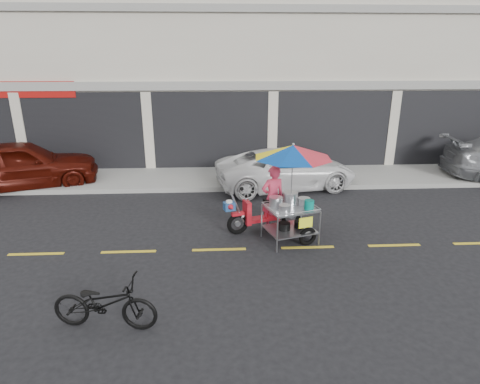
{
  "coord_description": "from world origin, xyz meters",
  "views": [
    {
      "loc": [
        -1.96,
        -8.07,
        4.12
      ],
      "look_at": [
        -1.5,
        0.6,
        1.15
      ],
      "focal_mm": 30.0,
      "sensor_mm": 36.0,
      "label": 1
    }
  ],
  "objects_px": {
    "maroon_sedan": "(20,165)",
    "food_vendor_rig": "(284,178)",
    "near_bicycle": "(105,303)",
    "white_pickup": "(286,169)"
  },
  "relations": [
    {
      "from": "near_bicycle",
      "to": "food_vendor_rig",
      "type": "height_order",
      "value": "food_vendor_rig"
    },
    {
      "from": "white_pickup",
      "to": "near_bicycle",
      "type": "distance_m",
      "value": 8.01
    },
    {
      "from": "white_pickup",
      "to": "near_bicycle",
      "type": "xyz_separation_m",
      "value": [
        -3.99,
        -6.94,
        -0.19
      ]
    },
    {
      "from": "near_bicycle",
      "to": "food_vendor_rig",
      "type": "distance_m",
      "value": 4.76
    },
    {
      "from": "food_vendor_rig",
      "to": "white_pickup",
      "type": "bearing_deg",
      "value": 62.42
    },
    {
      "from": "maroon_sedan",
      "to": "near_bicycle",
      "type": "xyz_separation_m",
      "value": [
        4.54,
        -7.29,
        -0.35
      ]
    },
    {
      "from": "near_bicycle",
      "to": "food_vendor_rig",
      "type": "xyz_separation_m",
      "value": [
        3.32,
        3.26,
        1.01
      ]
    },
    {
      "from": "food_vendor_rig",
      "to": "near_bicycle",
      "type": "bearing_deg",
      "value": -152.74
    },
    {
      "from": "maroon_sedan",
      "to": "food_vendor_rig",
      "type": "xyz_separation_m",
      "value": [
        7.86,
        -4.02,
        0.66
      ]
    },
    {
      "from": "near_bicycle",
      "to": "white_pickup",
      "type": "bearing_deg",
      "value": -21.73
    }
  ]
}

